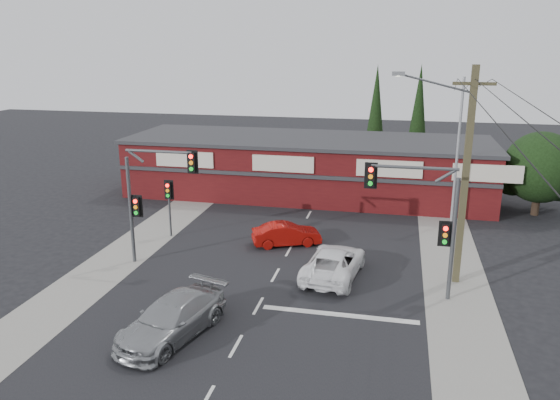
% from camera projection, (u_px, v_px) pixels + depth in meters
% --- Properties ---
extents(ground, '(120.00, 120.00, 0.00)m').
position_uv_depth(ground, '(266.00, 292.00, 24.78)').
color(ground, black).
rests_on(ground, ground).
extents(road_strip, '(14.00, 70.00, 0.01)m').
position_uv_depth(road_strip, '(288.00, 252.00, 29.47)').
color(road_strip, black).
rests_on(road_strip, ground).
extents(verge_left, '(3.00, 70.00, 0.02)m').
position_uv_depth(verge_left, '(143.00, 240.00, 31.22)').
color(verge_left, gray).
rests_on(verge_left, ground).
extents(verge_right, '(3.00, 70.00, 0.02)m').
position_uv_depth(verge_right, '(452.00, 265.00, 27.72)').
color(verge_right, gray).
rests_on(verge_right, ground).
extents(stop_line, '(6.50, 0.35, 0.01)m').
position_uv_depth(stop_line, '(339.00, 315.00, 22.65)').
color(stop_line, silver).
rests_on(stop_line, ground).
extents(white_suv, '(2.94, 5.35, 1.42)m').
position_uv_depth(white_suv, '(334.00, 263.00, 26.22)').
color(white_suv, white).
rests_on(white_suv, ground).
extents(silver_suv, '(3.46, 5.60, 1.52)m').
position_uv_depth(silver_suv, '(172.00, 318.00, 20.82)').
color(silver_suv, '#96999B').
rests_on(silver_suv, ground).
extents(red_sedan, '(4.02, 2.69, 1.25)m').
position_uv_depth(red_sedan, '(287.00, 234.00, 30.37)').
color(red_sedan, '#990E09').
rests_on(red_sedan, ground).
extents(lane_dashes, '(0.12, 44.62, 0.01)m').
position_uv_depth(lane_dashes, '(282.00, 262.00, 28.07)').
color(lane_dashes, silver).
rests_on(lane_dashes, ground).
extents(shop_building, '(27.30, 8.40, 4.22)m').
position_uv_depth(shop_building, '(308.00, 166.00, 40.34)').
color(shop_building, '#440D0F').
rests_on(shop_building, ground).
extents(tree_cluster, '(5.90, 5.10, 5.50)m').
position_uv_depth(tree_cluster, '(542.00, 171.00, 35.45)').
color(tree_cluster, '#2D2116').
rests_on(tree_cluster, ground).
extents(conifer_near, '(1.80, 1.80, 9.25)m').
position_uv_depth(conifer_near, '(376.00, 111.00, 45.07)').
color(conifer_near, '#2D2116').
rests_on(conifer_near, ground).
extents(conifer_far, '(1.80, 1.80, 9.25)m').
position_uv_depth(conifer_far, '(419.00, 109.00, 46.23)').
color(conifer_far, '#2D2116').
rests_on(conifer_far, ground).
extents(traffic_mast_left, '(3.77, 0.27, 5.97)m').
position_uv_depth(traffic_mast_left, '(149.00, 189.00, 26.90)').
color(traffic_mast_left, '#47494C').
rests_on(traffic_mast_left, ground).
extents(traffic_mast_right, '(3.96, 0.27, 5.97)m').
position_uv_depth(traffic_mast_right, '(428.00, 212.00, 23.22)').
color(traffic_mast_right, '#47494C').
rests_on(traffic_mast_right, ground).
extents(pedestal_signal, '(0.55, 0.27, 3.38)m').
position_uv_depth(pedestal_signal, '(169.00, 197.00, 31.23)').
color(pedestal_signal, '#47494C').
rests_on(pedestal_signal, ground).
extents(utility_pole, '(4.38, 0.59, 10.00)m').
position_uv_depth(utility_pole, '(463.00, 170.00, 24.37)').
color(utility_pole, '#4A442A').
rests_on(utility_pole, ground).
extents(steel_pole, '(1.20, 0.16, 9.00)m').
position_uv_depth(steel_pole, '(458.00, 149.00, 32.89)').
color(steel_pole, gray).
rests_on(steel_pole, ground).
extents(power_lines, '(2.01, 29.00, 1.22)m').
position_uv_depth(power_lines, '(493.00, 100.00, 18.22)').
color(power_lines, black).
rests_on(power_lines, ground).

